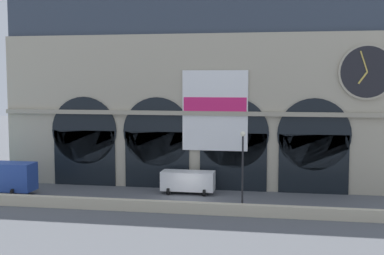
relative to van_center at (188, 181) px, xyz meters
name	(u,v)px	position (x,y,z in m)	size (l,w,h in m)	color
ground_plane	(186,200)	(0.30, -2.82, -1.25)	(200.00, 200.00, 0.00)	#54565B
quay_parapet_wall	(176,207)	(0.30, -7.37, -0.77)	(90.00, 0.70, 0.95)	beige
station_building	(199,92)	(0.33, 4.63, 8.61)	(40.92, 5.29, 20.35)	#B2A891
van_center	(188,181)	(0.00, 0.00, 0.00)	(5.20, 2.48, 2.20)	white
street_lamp_quayside	(243,161)	(5.82, -6.57, 3.17)	(0.44, 0.44, 6.90)	black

